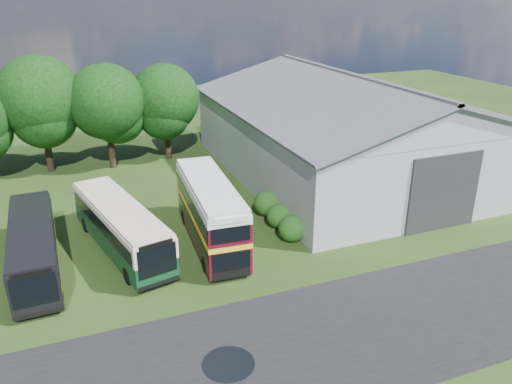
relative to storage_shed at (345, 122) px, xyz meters
name	(u,v)px	position (x,y,z in m)	size (l,w,h in m)	color
ground	(238,315)	(-15.00, -15.98, -4.17)	(120.00, 120.00, 0.00)	#1D310F
asphalt_road	(325,338)	(-12.00, -18.98, -4.17)	(60.00, 8.00, 0.02)	black
puddle	(228,364)	(-16.50, -18.98, -4.17)	(2.20, 2.20, 0.01)	black
storage_shed	(345,122)	(0.00, 0.00, 0.00)	(18.80, 24.80, 8.15)	gray
tree_mid	(40,98)	(-23.00, 8.82, 2.02)	(6.80, 6.80, 9.60)	black
tree_right_a	(106,102)	(-18.00, 7.82, 1.52)	(6.26, 6.26, 8.83)	black
tree_right_b	(165,98)	(-13.00, 8.62, 1.27)	(5.98, 5.98, 8.45)	black
shrub_front	(292,240)	(-9.40, -9.98, -4.17)	(1.70, 1.70, 1.70)	#194714
shrub_mid	(279,226)	(-9.40, -7.98, -4.17)	(1.60, 1.60, 1.60)	#194714
shrub_back	(267,214)	(-9.40, -5.98, -4.17)	(1.80, 1.80, 1.80)	#194714
bus_green_single	(121,227)	(-19.20, -7.55, -2.64)	(4.65, 10.65, 2.86)	black
bus_maroon_double	(210,213)	(-14.11, -8.61, -2.17)	(2.93, 9.43, 4.00)	black
bus_dark_single	(34,246)	(-23.86, -8.15, -2.71)	(2.60, 9.97, 2.73)	black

